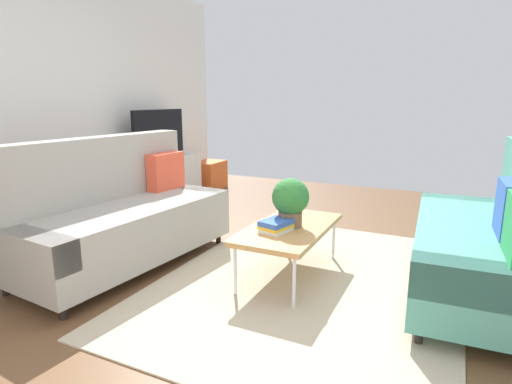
% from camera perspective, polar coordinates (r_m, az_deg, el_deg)
% --- Properties ---
extents(ground_plane, '(7.68, 7.68, 0.00)m').
position_cam_1_polar(ground_plane, '(3.53, 3.72, -11.13)').
color(ground_plane, brown).
extents(wall_far, '(6.40, 0.12, 2.90)m').
position_cam_1_polar(wall_far, '(5.00, -27.96, 11.54)').
color(wall_far, white).
rests_on(wall_far, ground_plane).
extents(area_rug, '(2.90, 2.20, 0.01)m').
position_cam_1_polar(area_rug, '(3.40, 7.42, -12.05)').
color(area_rug, tan).
rests_on(area_rug, ground_plane).
extents(couch_beige, '(1.97, 1.00, 1.10)m').
position_cam_1_polar(couch_beige, '(3.79, -18.02, -2.97)').
color(couch_beige, gray).
rests_on(couch_beige, ground_plane).
extents(couch_green, '(1.94, 0.93, 1.10)m').
position_cam_1_polar(couch_green, '(3.43, 29.37, -5.53)').
color(couch_green, teal).
rests_on(couch_green, ground_plane).
extents(coffee_table, '(1.10, 0.56, 0.42)m').
position_cam_1_polar(coffee_table, '(3.37, 4.64, -5.18)').
color(coffee_table, '#B7844C').
rests_on(coffee_table, ground_plane).
extents(tv_console, '(1.40, 0.44, 0.64)m').
position_cam_1_polar(tv_console, '(5.92, -12.97, 1.61)').
color(tv_console, silver).
rests_on(tv_console, ground_plane).
extents(tv, '(1.00, 0.20, 0.64)m').
position_cam_1_polar(tv, '(5.82, -13.12, 7.70)').
color(tv, black).
rests_on(tv, tv_console).
extents(storage_trunk, '(0.52, 0.40, 0.44)m').
position_cam_1_polar(storage_trunk, '(6.76, -6.46, 2.34)').
color(storage_trunk, orange).
rests_on(storage_trunk, ground_plane).
extents(potted_plant, '(0.30, 0.30, 0.39)m').
position_cam_1_polar(potted_plant, '(3.32, 4.73, -1.09)').
color(potted_plant, brown).
rests_on(potted_plant, coffee_table).
extents(table_book_0, '(0.27, 0.22, 0.03)m').
position_cam_1_polar(table_book_0, '(3.24, 2.81, -5.15)').
color(table_book_0, silver).
rests_on(table_book_0, coffee_table).
extents(table_book_1, '(0.28, 0.23, 0.02)m').
position_cam_1_polar(table_book_1, '(3.23, 2.81, -4.73)').
color(table_book_1, gold).
rests_on(table_book_1, table_book_0).
extents(table_book_2, '(0.28, 0.23, 0.04)m').
position_cam_1_polar(table_book_2, '(3.22, 2.82, -4.18)').
color(table_book_2, '#3359B2').
rests_on(table_book_2, table_book_1).
extents(vase_0, '(0.11, 0.11, 0.16)m').
position_cam_1_polar(vase_0, '(5.46, -17.38, 4.71)').
color(vase_0, silver).
rests_on(vase_0, tv_console).
extents(bottle_0, '(0.06, 0.06, 0.22)m').
position_cam_1_polar(bottle_0, '(5.52, -15.51, 5.21)').
color(bottle_0, silver).
rests_on(bottle_0, tv_console).
extents(bottle_1, '(0.05, 0.05, 0.18)m').
position_cam_1_polar(bottle_1, '(5.60, -14.77, 5.17)').
color(bottle_1, orange).
rests_on(bottle_1, tv_console).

